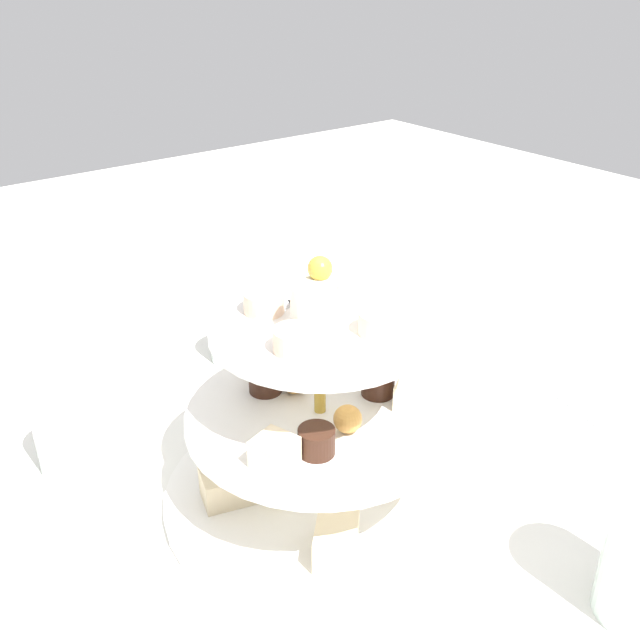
% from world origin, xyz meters
% --- Properties ---
extents(ground_plane, '(2.40, 2.40, 0.00)m').
position_xyz_m(ground_plane, '(0.00, 0.00, 0.00)').
color(ground_plane, silver).
extents(tiered_serving_stand, '(0.29, 0.29, 0.24)m').
position_xyz_m(tiered_serving_stand, '(0.00, -0.00, 0.07)').
color(tiered_serving_stand, white).
rests_on(tiered_serving_stand, ground_plane).
extents(water_glass_short_left, '(0.06, 0.06, 0.07)m').
position_xyz_m(water_glass_short_left, '(-0.07, -0.27, 0.03)').
color(water_glass_short_left, silver).
rests_on(water_glass_short_left, ground_plane).
extents(teacup_with_saucer, '(0.09, 0.09, 0.05)m').
position_xyz_m(teacup_with_saucer, '(-0.21, -0.20, 0.02)').
color(teacup_with_saucer, white).
rests_on(teacup_with_saucer, ground_plane).
extents(butter_knife_right, '(0.05, 0.17, 0.00)m').
position_xyz_m(butter_knife_right, '(-0.33, 0.01, 0.00)').
color(butter_knife_right, silver).
rests_on(butter_knife_right, ground_plane).
extents(water_glass_mid_back, '(0.06, 0.06, 0.09)m').
position_xyz_m(water_glass_mid_back, '(0.16, -0.19, 0.04)').
color(water_glass_mid_back, silver).
rests_on(water_glass_mid_back, ground_plane).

